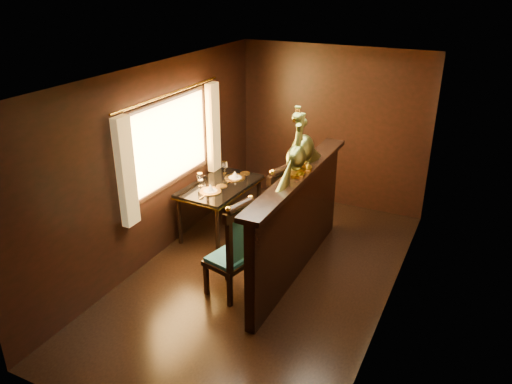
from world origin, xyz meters
TOP-DOWN VIEW (x-y plane):
  - ground at (0.00, 0.00)m, footprint 5.00×5.00m
  - room_shell at (-0.09, 0.02)m, footprint 3.04×5.04m
  - partition at (0.32, 0.30)m, footprint 0.26×2.70m
  - dining_table at (-1.05, 0.82)m, footprint 0.84×1.30m
  - chair_left at (-0.11, -0.48)m, footprint 0.54×0.56m
  - chair_right at (-0.04, 0.49)m, footprint 0.58×0.60m
  - peacock_left at (0.33, 0.17)m, footprint 0.22×0.58m
  - peacock_right at (0.33, 0.37)m, footprint 0.26×0.68m

SIDE VIEW (x-z plane):
  - ground at x=0.00m, z-range 0.00..0.00m
  - chair_left at x=-0.11m, z-range 0.03..1.28m
  - dining_table at x=-1.05m, z-range 0.20..1.14m
  - chair_right at x=-0.04m, z-range 0.03..1.37m
  - partition at x=0.32m, z-range 0.03..1.39m
  - room_shell at x=-0.09m, z-range 0.32..2.84m
  - peacock_left at x=0.33m, z-range 1.36..2.05m
  - peacock_right at x=0.33m, z-range 1.36..2.17m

